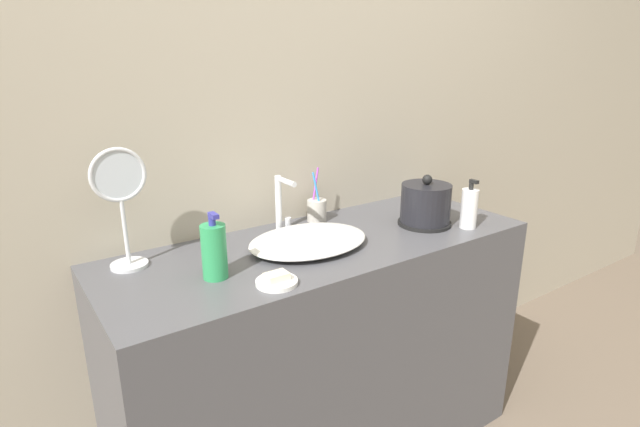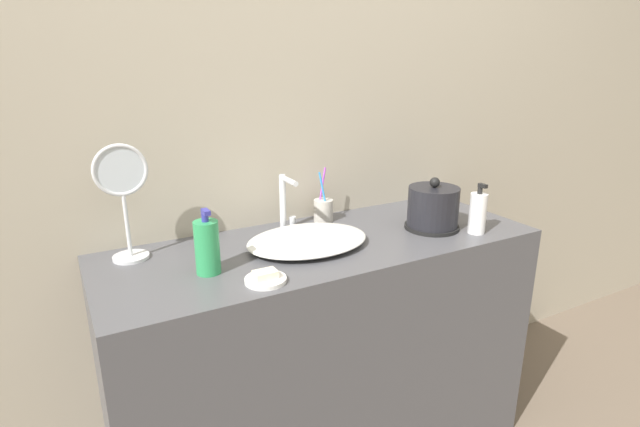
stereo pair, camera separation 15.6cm
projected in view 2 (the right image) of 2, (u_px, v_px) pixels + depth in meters
name	position (u px, v px, depth m)	size (l,w,h in m)	color
wall_back	(285.00, 88.00, 1.70)	(6.00, 0.04, 2.60)	#ADA38E
vanity_counter	(325.00, 354.00, 1.73)	(1.42, 0.52, 0.83)	#4C4C51
sink_basin	(308.00, 240.00, 1.57)	(0.39, 0.29, 0.04)	white
faucet	(286.00, 201.00, 1.69)	(0.06, 0.12, 0.19)	silver
electric_kettle	(433.00, 209.00, 1.71)	(0.19, 0.19, 0.18)	black
toothbrush_cup	(323.00, 210.00, 1.80)	(0.07, 0.07, 0.19)	#B7B2A8
lotion_bottle	(478.00, 213.00, 1.67)	(0.06, 0.06, 0.17)	white
shampoo_bottle	(207.00, 247.00, 1.36)	(0.07, 0.07, 0.19)	#2D9956
soap_dish	(266.00, 278.00, 1.32)	(0.11, 0.11, 0.03)	white
vanity_mirror	(123.00, 194.00, 1.42)	(0.15, 0.10, 0.34)	silver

